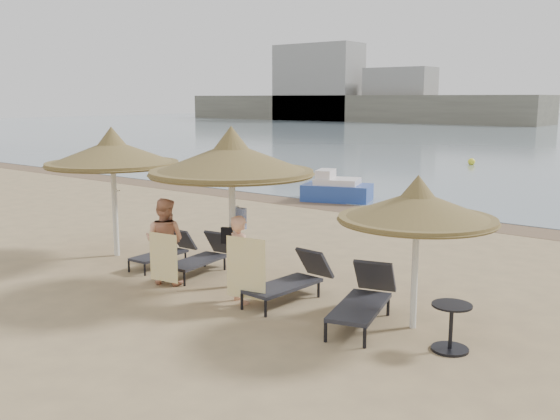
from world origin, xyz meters
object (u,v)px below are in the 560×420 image
(palapa_left, at_px, (112,153))
(person_right, at_px, (240,252))
(lounger_near_left, at_px, (203,256))
(person_left, at_px, (164,234))
(lounger_far_right, at_px, (364,298))
(side_table, at_px, (451,329))
(lounger_near_right, at_px, (293,279))
(palapa_center, at_px, (231,160))
(palapa_right, at_px, (417,207))
(lounger_far_left, at_px, (166,251))
(pedal_boat, at_px, (336,189))

(palapa_left, height_order, person_right, palapa_left)
(lounger_near_left, xyz_separation_m, person_right, (1.90, -0.98, 0.56))
(palapa_left, height_order, person_left, palapa_left)
(lounger_far_right, xyz_separation_m, side_table, (1.60, -0.28, -0.07))
(lounger_near_left, xyz_separation_m, lounger_near_right, (2.54, -0.28, 0.02))
(palapa_center, distance_m, palapa_right, 3.78)
(person_right, bearing_deg, palapa_left, 10.20)
(palapa_left, distance_m, person_right, 4.80)
(palapa_right, distance_m, lounger_far_left, 6.21)
(palapa_right, height_order, person_left, palapa_right)
(lounger_far_left, bearing_deg, palapa_left, -177.54)
(lounger_far_right, height_order, pedal_boat, pedal_boat)
(lounger_far_left, relative_size, lounger_near_left, 0.89)
(palapa_left, xyz_separation_m, lounger_near_left, (2.61, 0.22, -2.02))
(lounger_near_right, bearing_deg, pedal_boat, 123.09)
(pedal_boat, bearing_deg, palapa_left, -107.86)
(lounger_near_left, xyz_separation_m, pedal_boat, (-2.84, 9.56, 0.05))
(palapa_left, bearing_deg, pedal_boat, 91.35)
(palapa_left, distance_m, lounger_far_left, 2.58)
(lounger_far_left, height_order, person_right, person_right)
(palapa_center, height_order, person_left, palapa_center)
(palapa_center, relative_size, palapa_right, 1.26)
(lounger_near_left, bearing_deg, palapa_center, -24.93)
(person_left, bearing_deg, pedal_boat, -95.34)
(lounger_far_left, bearing_deg, pedal_boat, 97.47)
(palapa_left, relative_size, side_table, 4.31)
(palapa_left, relative_size, pedal_boat, 1.12)
(lounger_far_left, bearing_deg, lounger_far_right, -7.35)
(person_left, height_order, pedal_boat, person_left)
(side_table, bearing_deg, palapa_left, 176.38)
(person_left, bearing_deg, palapa_right, 168.62)
(lounger_far_left, height_order, person_left, person_left)
(palapa_left, distance_m, person_left, 3.01)
(lounger_near_left, distance_m, lounger_near_right, 2.56)
(palapa_center, relative_size, lounger_far_right, 1.49)
(palapa_right, distance_m, person_right, 3.28)
(palapa_right, xyz_separation_m, person_left, (-4.97, -0.76, -0.97))
(palapa_left, relative_size, lounger_near_right, 1.56)
(person_left, distance_m, person_right, 1.96)
(lounger_near_right, bearing_deg, person_right, -127.93)
(palapa_right, bearing_deg, person_left, -171.26)
(palapa_right, relative_size, person_left, 1.25)
(lounger_far_right, distance_m, side_table, 1.63)
(lounger_far_right, bearing_deg, lounger_near_left, 158.36)
(lounger_near_left, relative_size, lounger_near_right, 0.95)
(palapa_left, distance_m, side_table, 8.63)
(palapa_left, height_order, palapa_center, palapa_center)
(lounger_far_left, relative_size, pedal_boat, 0.61)
(palapa_left, height_order, lounger_near_right, palapa_left)
(palapa_right, bearing_deg, palapa_center, -177.89)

